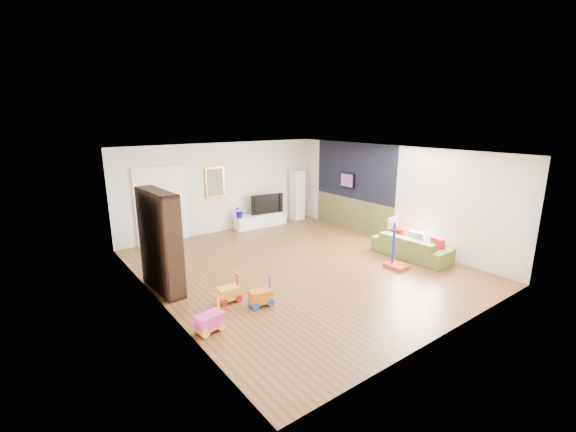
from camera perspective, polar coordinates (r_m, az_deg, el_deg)
floor at (r=9.21m, az=1.50°, el=-7.44°), size 6.50×7.50×0.00m
ceiling at (r=8.58m, az=1.62°, el=9.53°), size 6.50×7.50×0.00m
wall_back at (r=11.91m, az=-9.72°, el=4.16°), size 6.50×0.00×2.70m
wall_front at (r=6.42m, az=22.87°, el=-5.68°), size 6.50×0.00×2.70m
wall_left at (r=7.32m, az=-18.88°, el=-2.91°), size 0.00×7.50×2.70m
wall_right at (r=11.07m, az=14.91°, el=3.10°), size 0.00×7.50×2.70m
navy_accent at (r=11.88m, az=9.73°, el=6.57°), size 0.01×3.20×1.70m
olive_wainscot at (r=12.13m, az=9.46°, el=0.25°), size 0.01×3.20×1.00m
doorway at (r=11.21m, az=-18.21°, el=1.44°), size 1.45×0.06×2.10m
painting_back at (r=11.73m, az=-10.76°, el=4.95°), size 0.62×0.06×0.92m
artwork_right at (r=12.01m, az=8.76°, el=5.25°), size 0.04×0.56×0.46m
media_console at (r=12.46m, az=-4.11°, el=-0.62°), size 1.76×0.51×0.41m
tall_cabinet at (r=13.22m, az=1.33°, el=3.16°), size 0.40×0.40×1.70m
bookshelf at (r=8.10m, az=-18.43°, el=-3.58°), size 0.43×1.42×2.06m
sofa at (r=10.16m, az=17.81°, el=-4.34°), size 0.85×1.97×0.57m
basketball_hoop at (r=9.27m, az=16.05°, el=-3.92°), size 0.43×0.51×1.21m
ride_on_yellow at (r=7.52m, az=-8.77°, el=-10.53°), size 0.44×0.29×0.56m
ride_on_orange at (r=7.32m, az=-4.05°, el=-11.08°), size 0.47×0.34×0.57m
ride_on_pink at (r=6.61m, az=-11.61°, el=-14.23°), size 0.48×0.34×0.59m
child at (r=10.56m, az=-16.09°, el=-2.85°), size 0.30×0.21×0.79m
tv at (r=12.49m, az=-3.31°, el=1.90°), size 1.12×0.29×0.64m
vase_plant at (r=12.00m, az=-7.17°, el=0.69°), size 0.43×0.40×0.39m
pillow_left at (r=9.98m, az=21.34°, el=-3.99°), size 0.18×0.38×0.37m
pillow_center at (r=10.28m, az=18.53°, el=-3.22°), size 0.15×0.41×0.40m
pillow_right at (r=10.58m, az=16.16°, el=-2.54°), size 0.19×0.36×0.35m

